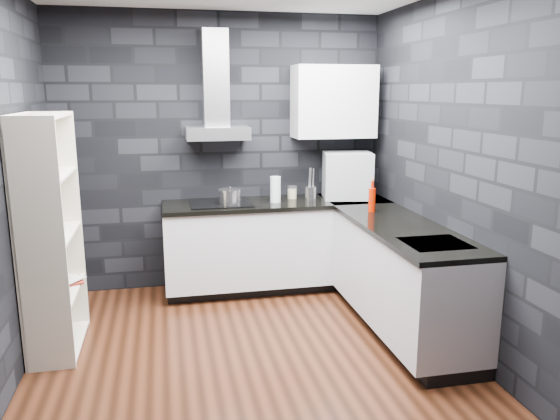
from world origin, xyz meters
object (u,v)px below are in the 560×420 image
object	(u,v)px
pot	(230,197)
storage_jar	(292,193)
appliance_garage	(347,176)
fruit_bowl	(48,232)
glass_vase	(275,189)
utensil_crock	(311,193)
bookshelf	(51,235)
red_bottle	(372,200)

from	to	relation	value
pot	storage_jar	bearing A→B (deg)	16.06
appliance_garage	fruit_bowl	bearing A→B (deg)	-149.37
glass_vase	storage_jar	size ratio (longest dim) A/B	2.27
utensil_crock	fruit_bowl	xyz separation A→B (m)	(-2.26, -0.95, -0.03)
fruit_bowl	glass_vase	bearing A→B (deg)	25.95
storage_jar	appliance_garage	world-z (taller)	appliance_garage
bookshelf	glass_vase	bearing A→B (deg)	29.08
red_bottle	glass_vase	bearing A→B (deg)	141.53
glass_vase	utensil_crock	xyz separation A→B (m)	(0.36, 0.03, -0.06)
red_bottle	storage_jar	bearing A→B (deg)	126.77
utensil_crock	red_bottle	size ratio (longest dim) A/B	0.63
utensil_crock	bookshelf	xyz separation A→B (m)	(-2.26, -0.89, -0.07)
glass_vase	bookshelf	bearing A→B (deg)	-155.63
glass_vase	fruit_bowl	distance (m)	2.11
utensil_crock	storage_jar	bearing A→B (deg)	144.10
glass_vase	appliance_garage	size ratio (longest dim) A/B	0.53
utensil_crock	appliance_garage	size ratio (longest dim) A/B	0.29
fruit_bowl	pot	bearing A→B (deg)	31.25
storage_jar	utensil_crock	distance (m)	0.20
pot	red_bottle	xyz separation A→B (m)	(1.20, -0.56, 0.03)
fruit_bowl	utensil_crock	bearing A→B (deg)	22.80
glass_vase	red_bottle	world-z (taller)	glass_vase
pot	utensil_crock	xyz separation A→B (m)	(0.81, 0.07, -0.01)
pot	utensil_crock	bearing A→B (deg)	4.88
glass_vase	red_bottle	distance (m)	0.96
pot	storage_jar	distance (m)	0.67
utensil_crock	red_bottle	world-z (taller)	red_bottle
appliance_garage	bookshelf	xyz separation A→B (m)	(-2.64, -0.91, -0.22)
pot	storage_jar	xyz separation A→B (m)	(0.65, 0.19, -0.02)
utensil_crock	appliance_garage	world-z (taller)	appliance_garage
storage_jar	bookshelf	distance (m)	2.33
glass_vase	utensil_crock	size ratio (longest dim) A/B	1.85
appliance_garage	storage_jar	bearing A→B (deg)	-179.45
red_bottle	utensil_crock	bearing A→B (deg)	122.15
pot	bookshelf	world-z (taller)	bookshelf
pot	red_bottle	world-z (taller)	red_bottle
pot	utensil_crock	world-z (taller)	same
storage_jar	appliance_garage	size ratio (longest dim) A/B	0.23
pot	utensil_crock	distance (m)	0.81
bookshelf	red_bottle	bearing A→B (deg)	10.33
storage_jar	appliance_garage	bearing A→B (deg)	-9.87
glass_vase	bookshelf	distance (m)	2.09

